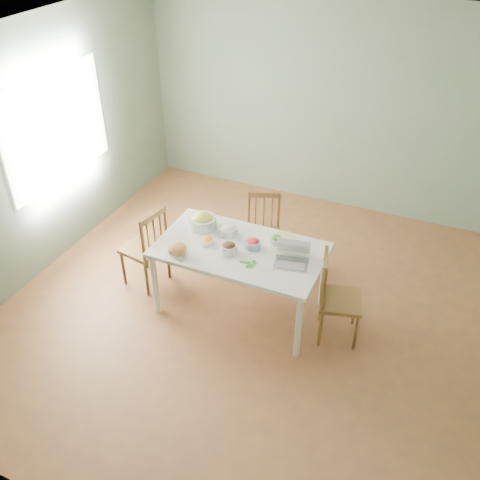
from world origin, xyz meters
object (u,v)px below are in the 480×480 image
at_px(chair_far, 263,234).
at_px(chair_right, 341,298).
at_px(dining_table, 240,279).
at_px(bread_boule, 177,249).
at_px(chair_left, 144,246).
at_px(laptop, 291,255).
at_px(bowl_squash, 203,221).

xyz_separation_m(chair_far, chair_right, (1.09, -0.75, 0.02)).
relative_size(dining_table, chair_far, 1.86).
xyz_separation_m(dining_table, chair_far, (-0.05, 0.78, 0.06)).
relative_size(chair_right, bread_boule, 4.98).
height_order(chair_far, chair_left, chair_left).
bearing_deg(laptop, dining_table, 164.30).
distance_m(chair_far, bread_boule, 1.26).
xyz_separation_m(chair_far, bread_boule, (-0.46, -1.11, 0.39)).
bearing_deg(chair_right, bread_boule, 87.94).
height_order(dining_table, laptop, laptop).
xyz_separation_m(chair_left, bowl_squash, (0.63, 0.19, 0.38)).
bearing_deg(chair_far, bread_boule, -134.07).
xyz_separation_m(chair_far, bowl_squash, (-0.45, -0.59, 0.41)).
relative_size(chair_far, bowl_squash, 3.14).
bearing_deg(chair_far, laptop, -75.70).
bearing_deg(chair_left, chair_far, 135.95).
height_order(chair_far, laptop, laptop).
xyz_separation_m(chair_far, chair_left, (-1.08, -0.78, 0.03)).
bearing_deg(chair_left, laptop, 98.71).
bearing_deg(laptop, bread_boule, -175.98).
xyz_separation_m(dining_table, bowl_squash, (-0.50, 0.19, 0.47)).
distance_m(dining_table, bowl_squash, 0.71).
distance_m(dining_table, chair_right, 1.04).
relative_size(bread_boule, laptop, 0.59).
bearing_deg(dining_table, chair_left, -179.70).
bearing_deg(laptop, chair_far, 114.70).
xyz_separation_m(chair_right, bowl_squash, (-1.54, 0.16, 0.39)).
relative_size(chair_far, laptop, 2.78).
xyz_separation_m(dining_table, laptop, (0.54, -0.04, 0.49)).
bearing_deg(bread_boule, chair_left, 152.57).
bearing_deg(chair_left, chair_right, 100.87).
relative_size(chair_far, chair_right, 0.95).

